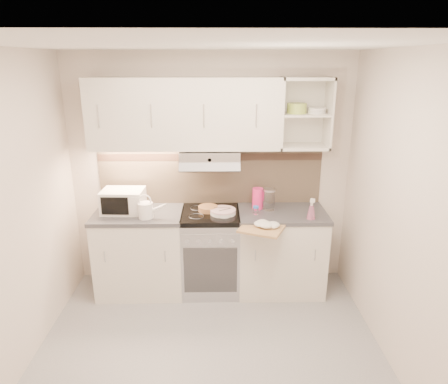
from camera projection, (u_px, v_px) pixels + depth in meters
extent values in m
plane|color=#949496|center=(209.00, 357.00, 3.39)|extent=(3.00, 3.00, 0.00)
cube|color=beige|center=(210.00, 172.00, 4.33)|extent=(3.00, 0.04, 2.50)
cube|color=beige|center=(200.00, 349.00, 1.67)|extent=(3.00, 0.04, 2.50)
cube|color=beige|center=(7.00, 223.00, 2.98)|extent=(0.04, 2.80, 2.50)
cube|color=beige|center=(405.00, 220.00, 3.02)|extent=(0.04, 2.80, 2.50)
cube|color=white|center=(205.00, 45.00, 2.61)|extent=(3.00, 2.80, 0.04)
cube|color=tan|center=(210.00, 175.00, 4.33)|extent=(2.40, 0.02, 0.64)
cube|color=#3A281F|center=(210.00, 157.00, 4.26)|extent=(2.40, 0.01, 0.08)
cube|color=silver|center=(184.00, 114.00, 3.96)|extent=(1.90, 0.34, 0.70)
cube|color=silver|center=(305.00, 113.00, 3.98)|extent=(0.50, 0.34, 0.70)
cylinder|color=#9CB846|center=(297.00, 108.00, 3.96)|extent=(0.19, 0.19, 0.10)
cylinder|color=silver|center=(317.00, 110.00, 3.97)|extent=(0.18, 0.18, 0.06)
cube|color=#B7B7BC|center=(210.00, 155.00, 4.07)|extent=(0.60, 0.40, 0.12)
cube|color=silver|center=(141.00, 253.00, 4.29)|extent=(0.90, 0.60, 0.86)
cube|color=#47474C|center=(138.00, 214.00, 4.15)|extent=(0.92, 0.62, 0.04)
cube|color=silver|center=(280.00, 252.00, 4.31)|extent=(0.90, 0.60, 0.86)
cube|color=#47474C|center=(282.00, 213.00, 4.17)|extent=(0.92, 0.62, 0.04)
cube|color=#B7B7BC|center=(211.00, 253.00, 4.30)|extent=(0.60, 0.58, 0.85)
cube|color=black|center=(210.00, 214.00, 4.16)|extent=(0.60, 0.60, 0.05)
cube|color=white|center=(123.00, 201.00, 4.13)|extent=(0.43, 0.33, 0.24)
cube|color=black|center=(120.00, 206.00, 3.98)|extent=(0.28, 0.02, 0.18)
cylinder|color=white|center=(146.00, 210.00, 3.98)|extent=(0.15, 0.15, 0.16)
cone|color=white|center=(157.00, 208.00, 3.97)|extent=(0.20, 0.05, 0.12)
torus|color=white|center=(145.00, 201.00, 3.95)|extent=(0.13, 0.02, 0.13)
cylinder|color=silver|center=(223.00, 213.00, 4.11)|extent=(0.26, 0.26, 0.02)
cylinder|color=silver|center=(223.00, 211.00, 4.10)|extent=(0.26, 0.26, 0.02)
cylinder|color=silver|center=(223.00, 210.00, 4.10)|extent=(0.26, 0.26, 0.02)
cube|color=silver|center=(223.00, 209.00, 4.09)|extent=(0.17, 0.04, 0.01)
cylinder|color=olive|center=(208.00, 209.00, 4.18)|extent=(0.20, 0.20, 0.05)
cylinder|color=#F52674|center=(258.00, 199.00, 4.22)|extent=(0.11, 0.11, 0.23)
cube|color=#F52674|center=(263.00, 196.00, 4.21)|extent=(0.01, 0.03, 0.09)
cylinder|color=white|center=(269.00, 200.00, 4.19)|extent=(0.12, 0.12, 0.21)
cylinder|color=#B7B7BC|center=(270.00, 190.00, 4.15)|extent=(0.12, 0.12, 0.02)
cylinder|color=white|center=(256.00, 211.00, 4.09)|extent=(0.06, 0.06, 0.07)
cylinder|color=blue|center=(256.00, 207.00, 4.07)|extent=(0.06, 0.06, 0.02)
cone|color=pink|center=(311.00, 212.00, 3.96)|extent=(0.09, 0.09, 0.14)
cube|color=tan|center=(262.00, 228.00, 3.83)|extent=(0.50, 0.48, 0.02)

